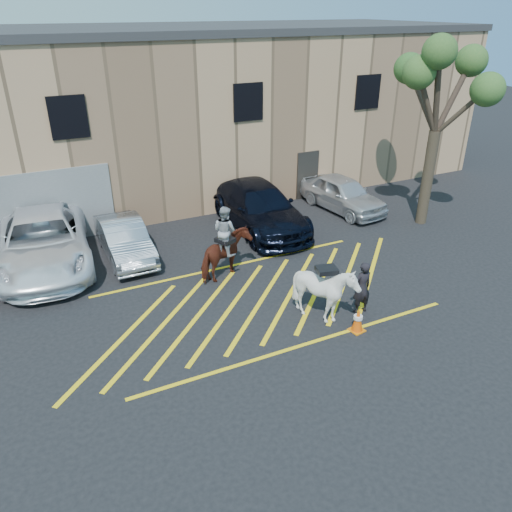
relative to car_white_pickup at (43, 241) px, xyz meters
name	(u,v)px	position (x,y,z in m)	size (l,w,h in m)	color
ground	(257,296)	(5.66, -5.15, -0.90)	(90.00, 90.00, 0.00)	black
car_white_pickup	(43,241)	(0.00, 0.00, 0.00)	(2.98, 6.46, 1.80)	white
car_silver_sedan	(124,239)	(2.63, -0.61, -0.22)	(1.43, 4.11, 1.35)	#989EA6
car_blue_suv	(259,207)	(8.13, -0.29, -0.03)	(2.43, 5.97, 1.73)	black
car_white_suv	(343,194)	(12.28, -0.17, -0.15)	(1.76, 4.37, 1.49)	silver
handler	(362,288)	(8.02, -7.27, -0.08)	(0.60, 0.39, 1.64)	black
warehouse	(146,111)	(5.65, 6.84, 2.75)	(32.42, 10.20, 7.30)	tan
hatching_zone	(261,300)	(5.66, -5.45, -0.89)	(12.60, 5.12, 0.01)	yellow
mounted_bay	(225,250)	(5.28, -3.59, 0.11)	(2.08, 1.63, 2.50)	#5A2615
saddled_white	(325,292)	(6.83, -7.14, 0.02)	(1.82, 1.95, 1.82)	silver
traffic_cone	(358,320)	(7.37, -8.04, -0.53)	(0.44, 0.44, 0.73)	orange
tree	(443,79)	(14.42, -2.83, 4.79)	(3.99, 4.37, 7.31)	#473A2B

